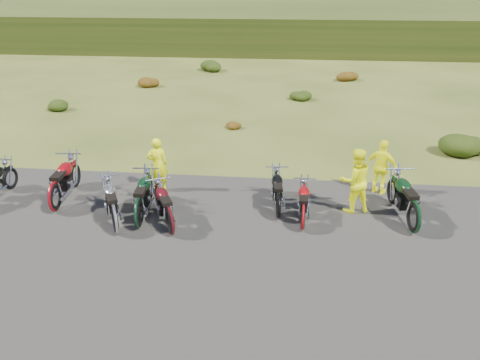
# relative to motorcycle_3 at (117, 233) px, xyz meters

# --- Properties ---
(ground) EXTENTS (300.00, 300.00, 0.00)m
(ground) POSITION_rel_motorcycle_3_xyz_m (2.19, -0.19, 0.00)
(ground) COLOR #3B4918
(ground) RESTS_ON ground
(gravel_pad) EXTENTS (20.00, 12.00, 0.04)m
(gravel_pad) POSITION_rel_motorcycle_3_xyz_m (2.19, -2.19, 0.00)
(gravel_pad) COLOR black
(gravel_pad) RESTS_ON ground
(hill_slope) EXTENTS (300.00, 45.97, 9.37)m
(hill_slope) POSITION_rel_motorcycle_3_xyz_m (2.19, 49.81, 0.00)
(hill_slope) COLOR #273712
(hill_slope) RESTS_ON ground
(hill_plateau) EXTENTS (300.00, 90.00, 9.17)m
(hill_plateau) POSITION_rel_motorcycle_3_xyz_m (2.19, 109.81, 0.00)
(hill_plateau) COLOR #273712
(hill_plateau) RESTS_ON ground
(shrub_1) EXTENTS (1.03, 1.03, 0.61)m
(shrub_1) POSITION_rel_motorcycle_3_xyz_m (-6.91, 11.11, 0.31)
(shrub_1) COLOR black
(shrub_1) RESTS_ON ground
(shrub_2) EXTENTS (1.30, 1.30, 0.77)m
(shrub_2) POSITION_rel_motorcycle_3_xyz_m (-4.01, 16.41, 0.38)
(shrub_2) COLOR #5F2E0B
(shrub_2) RESTS_ON ground
(shrub_3) EXTENTS (1.56, 1.56, 0.92)m
(shrub_3) POSITION_rel_motorcycle_3_xyz_m (-1.11, 21.71, 0.46)
(shrub_3) COLOR black
(shrub_3) RESTS_ON ground
(shrub_4) EXTENTS (0.77, 0.77, 0.45)m
(shrub_4) POSITION_rel_motorcycle_3_xyz_m (1.79, 9.01, 0.23)
(shrub_4) COLOR #5F2E0B
(shrub_4) RESTS_ON ground
(shrub_5) EXTENTS (1.03, 1.03, 0.61)m
(shrub_5) POSITION_rel_motorcycle_3_xyz_m (4.69, 14.31, 0.31)
(shrub_5) COLOR black
(shrub_5) RESTS_ON ground
(shrub_6) EXTENTS (1.30, 1.30, 0.77)m
(shrub_6) POSITION_rel_motorcycle_3_xyz_m (7.59, 19.61, 0.38)
(shrub_6) COLOR #5F2E0B
(shrub_6) RESTS_ON ground
(shrub_7) EXTENTS (1.56, 1.56, 0.92)m
(shrub_7) POSITION_rel_motorcycle_3_xyz_m (10.49, 6.91, 0.46)
(shrub_7) COLOR black
(shrub_7) RESTS_ON ground
(motorcycle_1) EXTENTS (0.95, 2.36, 1.21)m
(motorcycle_1) POSITION_rel_motorcycle_3_xyz_m (-2.03, 1.00, 0.00)
(motorcycle_1) COLOR maroon
(motorcycle_1) RESTS_ON ground
(motorcycle_2) EXTENTS (0.93, 2.25, 1.15)m
(motorcycle_2) POSITION_rel_motorcycle_3_xyz_m (0.49, 0.36, 0.00)
(motorcycle_2) COLOR black
(motorcycle_2) RESTS_ON ground
(motorcycle_3) EXTENTS (1.58, 2.21, 1.11)m
(motorcycle_3) POSITION_rel_motorcycle_3_xyz_m (0.00, 0.00, 0.00)
(motorcycle_3) COLOR #B9B9BE
(motorcycle_3) RESTS_ON ground
(motorcycle_4) EXTENTS (1.53, 2.12, 1.06)m
(motorcycle_4) POSITION_rel_motorcycle_3_xyz_m (1.36, 0.08, 0.00)
(motorcycle_4) COLOR #440B0F
(motorcycle_4) RESTS_ON ground
(motorcycle_5) EXTENTS (0.83, 2.03, 1.04)m
(motorcycle_5) POSITION_rel_motorcycle_3_xyz_m (3.98, 1.21, 0.00)
(motorcycle_5) COLOR black
(motorcycle_5) RESTS_ON ground
(motorcycle_6) EXTENTS (0.68, 1.88, 0.97)m
(motorcycle_6) POSITION_rel_motorcycle_3_xyz_m (4.61, 0.67, 0.00)
(motorcycle_6) COLOR maroon
(motorcycle_6) RESTS_ON ground
(motorcycle_7) EXTENTS (1.08, 2.40, 1.21)m
(motorcycle_7) POSITION_rel_motorcycle_3_xyz_m (7.32, 0.82, 0.00)
(motorcycle_7) COLOR black
(motorcycle_7) RESTS_ON ground
(person_middle) EXTENTS (0.68, 0.55, 1.62)m
(person_middle) POSITION_rel_motorcycle_3_xyz_m (0.39, 2.61, 0.81)
(person_middle) COLOR #EEF20C
(person_middle) RESTS_ON ground
(person_right_a) EXTENTS (1.02, 0.90, 1.78)m
(person_right_a) POSITION_rel_motorcycle_3_xyz_m (5.96, 1.83, 0.89)
(person_right_a) COLOR #EEF20C
(person_right_a) RESTS_ON ground
(person_right_b) EXTENTS (1.02, 0.83, 1.62)m
(person_right_b) POSITION_rel_motorcycle_3_xyz_m (6.88, 3.08, 0.81)
(person_right_b) COLOR #EEF20C
(person_right_b) RESTS_ON ground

